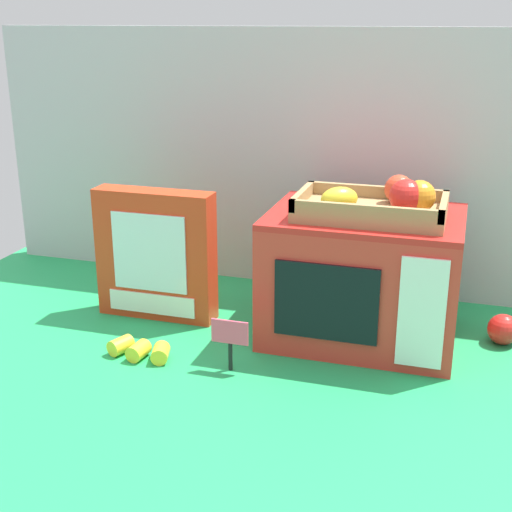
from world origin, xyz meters
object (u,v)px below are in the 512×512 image
(cookie_set_box, at_px, (156,255))
(loose_toy_banana, at_px, (140,350))
(toy_microwave, at_px, (363,276))
(price_sign, at_px, (230,337))
(loose_toy_apple, at_px, (503,329))
(food_groups_crate, at_px, (380,204))

(cookie_set_box, relative_size, loose_toy_banana, 2.12)
(toy_microwave, bearing_deg, cookie_set_box, -176.23)
(price_sign, distance_m, loose_toy_apple, 0.55)
(food_groups_crate, bearing_deg, cookie_set_box, 179.86)
(toy_microwave, distance_m, cookie_set_box, 0.44)
(food_groups_crate, bearing_deg, loose_toy_banana, -154.95)
(food_groups_crate, relative_size, loose_toy_banana, 2.11)
(cookie_set_box, bearing_deg, loose_toy_apple, 5.85)
(cookie_set_box, bearing_deg, food_groups_crate, -0.14)
(price_sign, height_order, loose_toy_banana, price_sign)
(food_groups_crate, distance_m, loose_toy_apple, 0.36)
(toy_microwave, bearing_deg, price_sign, -132.70)
(food_groups_crate, relative_size, cookie_set_box, 1.00)
(price_sign, bearing_deg, food_groups_crate, 39.34)
(loose_toy_banana, distance_m, loose_toy_apple, 0.72)
(food_groups_crate, height_order, cookie_set_box, food_groups_crate)
(toy_microwave, height_order, food_groups_crate, food_groups_crate)
(loose_toy_banana, bearing_deg, food_groups_crate, 25.05)
(food_groups_crate, relative_size, price_sign, 2.78)
(food_groups_crate, distance_m, loose_toy_banana, 0.53)
(toy_microwave, height_order, loose_toy_apple, toy_microwave)
(cookie_set_box, distance_m, price_sign, 0.31)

